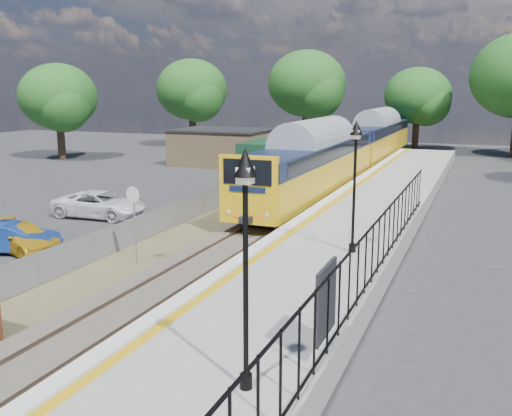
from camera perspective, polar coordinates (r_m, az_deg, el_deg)
The scene contains 15 objects.
ground at distance 17.45m, azimuth -12.74°, elevation -10.42°, with size 120.00×120.00×0.00m, color #2D2D30.
track_bed at distance 25.71m, azimuth -1.31°, elevation -2.68°, with size 5.90×80.00×0.29m.
platform at distance 22.63m, azimuth 7.93°, elevation -3.86°, with size 5.00×70.00×0.90m, color gray.
platform_edge at distance 23.08m, azimuth 2.99°, elevation -2.29°, with size 0.90×70.00×0.01m.
victorian_lamp_south at distance 10.21m, azimuth -1.07°, elevation -0.72°, with size 0.44×0.44×4.60m.
victorian_lamp_north at distance 19.73m, azimuth 9.91°, elevation 5.17°, with size 0.44×0.44×4.60m.
palisade_fence at distance 16.35m, azimuth 11.06°, elevation -5.05°, with size 0.12×26.00×2.00m.
wire_fence at distance 29.22m, azimuth -6.22°, elevation 0.05°, with size 0.06×52.00×1.20m.
outbuilding at distance 49.07m, azimuth -2.54°, elevation 5.94°, with size 10.80×10.10×3.12m.
tree_line at distance 55.75m, azimuth 14.09°, elevation 11.54°, with size 56.80×43.80×11.88m.
train at distance 43.96m, azimuth 9.66°, elevation 6.18°, with size 2.82×40.83×3.51m.
speed_sign at distance 21.53m, azimuth -12.12°, elevation -0.33°, with size 0.61×0.14×3.03m.
car_blue at distance 25.12m, azimuth -23.30°, elevation -2.75°, with size 1.32×3.78×1.25m, color navy.
car_yellow at distance 25.10m, azimuth -22.32°, elevation -2.78°, with size 1.63×4.01×1.16m, color gold.
car_white at distance 30.55m, azimuth -15.36°, elevation 0.35°, with size 2.25×4.88×1.36m, color white.
Camera 1 is at (9.42, -13.17, 6.51)m, focal length 40.00 mm.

